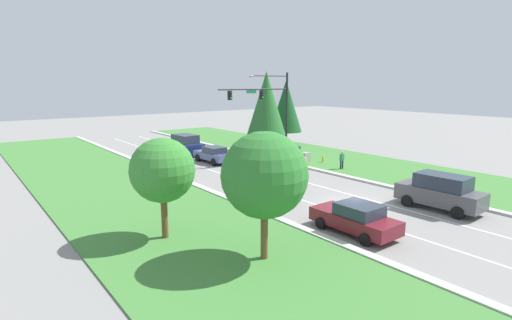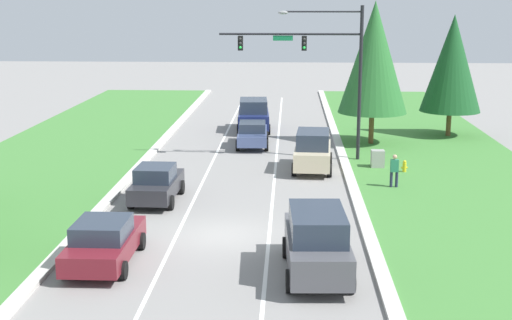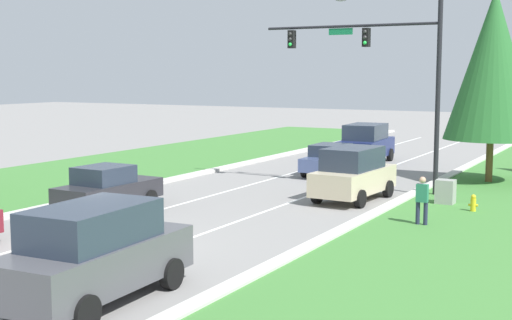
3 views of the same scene
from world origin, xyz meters
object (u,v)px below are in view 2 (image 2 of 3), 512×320
fire_hydrant (404,167)px  champagne_suv (313,151)px  navy_suv (254,115)px  conifer_near_right_tree (374,57)px  pedestrian (394,170)px  charcoal_sedan (156,184)px  burgundy_sedan (104,241)px  utility_cabinet (378,159)px  conifer_far_right_tree (452,63)px  slate_blue_sedan (253,134)px  traffic_signal_mast (321,59)px  graphite_suv (317,242)px

fire_hydrant → champagne_suv: bearing=175.0°
navy_suv → conifer_near_right_tree: bearing=-33.4°
pedestrian → fire_hydrant: 3.41m
charcoal_sedan → pedestrian: same height
burgundy_sedan → fire_hydrant: bearing=48.3°
conifer_near_right_tree → charcoal_sedan: bearing=-129.2°
utility_cabinet → conifer_far_right_tree: size_ratio=0.12×
pedestrian → conifer_near_right_tree: 11.81m
pedestrian → conifer_far_right_tree: size_ratio=0.21×
champagne_suv → navy_suv: (-3.78, 11.74, 0.05)m
burgundy_sedan → conifer_far_right_tree: bearing=55.4°
conifer_far_right_tree → pedestrian: bearing=-111.9°
charcoal_sedan → slate_blue_sedan: charcoal_sedan is taller
traffic_signal_mast → utility_cabinet: traffic_signal_mast is taller
slate_blue_sedan → graphite_suv: size_ratio=0.92×
slate_blue_sedan → champagne_suv: bearing=-62.3°
slate_blue_sedan → utility_cabinet: 9.06m
champagne_suv → conifer_near_right_tree: bearing=65.1°
navy_suv → fire_hydrant: bearing=-57.9°
champagne_suv → conifer_far_right_tree: bearing=50.7°
traffic_signal_mast → fire_hydrant: traffic_signal_mast is taller
utility_cabinet → conifer_far_right_tree: conifer_far_right_tree is taller
traffic_signal_mast → charcoal_sedan: 12.81m
charcoal_sedan → fire_hydrant: size_ratio=6.18×
navy_suv → graphite_suv: navy_suv is taller
pedestrian → conifer_near_right_tree: bearing=-91.4°
champagne_suv → navy_suv: navy_suv is taller
slate_blue_sedan → fire_hydrant: (8.39, -6.69, -0.47)m
navy_suv → conifer_near_right_tree: (7.68, -4.47, 4.36)m
utility_cabinet → conifer_near_right_tree: 8.30m
slate_blue_sedan → pedestrian: 12.34m
utility_cabinet → conifer_near_right_tree: bearing=86.8°
charcoal_sedan → graphite_suv: size_ratio=0.85×
slate_blue_sedan → conifer_near_right_tree: bearing=5.8°
traffic_signal_mast → graphite_suv: (-0.79, -17.47, -4.60)m
slate_blue_sedan → conifer_near_right_tree: conifer_near_right_tree is taller
burgundy_sedan → conifer_far_right_tree: size_ratio=0.58×
utility_cabinet → slate_blue_sedan: bearing=141.6°
slate_blue_sedan → graphite_suv: graphite_suv is taller
champagne_suv → burgundy_sedan: bearing=-114.6°
burgundy_sedan → pedestrian: size_ratio=2.77×
charcoal_sedan → champagne_suv: bearing=43.1°
navy_suv → conifer_near_right_tree: 9.90m
utility_cabinet → fire_hydrant: size_ratio=1.44×
champagne_suv → conifer_near_right_tree: size_ratio=0.52×
charcoal_sedan → conifer_near_right_tree: bearing=52.4°
burgundy_sedan → utility_cabinet: 18.64m
champagne_suv → conifer_far_right_tree: 14.35m
navy_suv → graphite_suv: 26.89m
traffic_signal_mast → pedestrian: bearing=-61.5°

